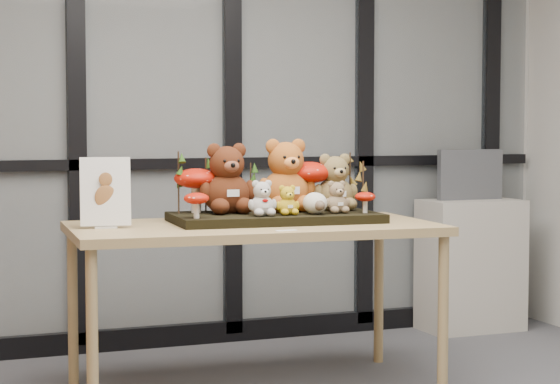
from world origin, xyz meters
name	(u,v)px	position (x,y,z in m)	size (l,w,h in m)	color
room_shell	(337,2)	(0.00, 0.00, 1.68)	(5.00, 5.00, 5.00)	#B9B7AF
glass_partition	(156,99)	(0.00, 2.47, 1.42)	(4.90, 0.06, 2.78)	#2D383F
display_table	(253,238)	(0.18, 1.36, 0.74)	(1.76, 0.96, 0.80)	tan
diorama_tray	(275,218)	(0.32, 1.41, 0.82)	(0.98, 0.49, 0.04)	black
bear_pooh_yellow	(286,171)	(0.40, 1.50, 1.04)	(0.30, 0.27, 0.39)	#AF591D
bear_brown_medium	(227,175)	(0.10, 1.51, 1.03)	(0.28, 0.26, 0.37)	#4B1F0E
bear_tan_back	(335,179)	(0.66, 1.48, 1.00)	(0.24, 0.21, 0.31)	olive
bear_small_yellow	(287,199)	(0.33, 1.30, 0.92)	(0.12, 0.11, 0.16)	gold
bear_white_bow	(262,196)	(0.20, 1.30, 0.94)	(0.14, 0.13, 0.18)	beige
bear_beige_small	(337,195)	(0.59, 1.31, 0.93)	(0.13, 0.12, 0.17)	#876E4E
plush_cream_hedgehog	(315,202)	(0.47, 1.29, 0.90)	(0.09, 0.08, 0.12)	silver
mushroom_back_left	(196,188)	(-0.03, 1.57, 0.96)	(0.21, 0.21, 0.24)	#A91305
mushroom_back_right	(308,183)	(0.54, 1.53, 0.98)	(0.24, 0.24, 0.27)	#A91305
mushroom_front_left	(196,204)	(-0.12, 1.29, 0.91)	(0.12, 0.12, 0.13)	#A91305
mushroom_front_right	(365,201)	(0.72, 1.27, 0.90)	(0.10, 0.10, 0.11)	#A91305
sprig_green_far_left	(179,182)	(-0.12, 1.57, 0.99)	(0.05, 0.05, 0.30)	#12390C
sprig_green_mid_left	(206,185)	(0.03, 1.61, 0.98)	(0.05, 0.05, 0.27)	#12390C
sprig_dry_far_right	(350,181)	(0.75, 1.49, 0.99)	(0.05, 0.05, 0.29)	brown
sprig_dry_mid_right	(363,186)	(0.76, 1.37, 0.97)	(0.05, 0.05, 0.25)	brown
sprig_green_centre	(251,187)	(0.26, 1.61, 0.96)	(0.05, 0.05, 0.24)	#12390C
sign_holder	(105,195)	(-0.50, 1.42, 0.95)	(0.23, 0.10, 0.32)	silver
label_card	(286,230)	(0.22, 1.01, 0.80)	(0.10, 0.03, 0.00)	white
cabinet	(471,265)	(1.93, 2.25, 0.40)	(0.61, 0.35, 0.81)	#B3ACA0
monitor	(470,175)	(1.93, 2.27, 0.96)	(0.44, 0.05, 0.31)	#4B4D53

